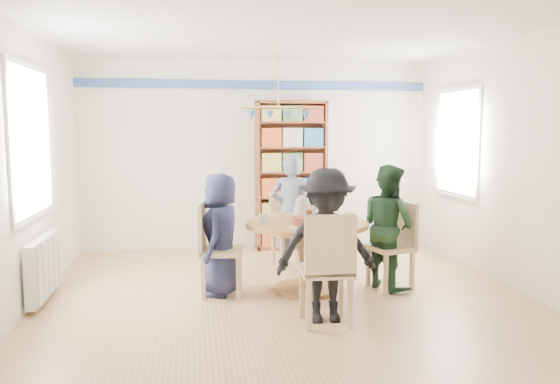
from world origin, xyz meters
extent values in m
plane|color=tan|center=(0.00, 0.00, 0.00)|extent=(5.00, 5.00, 0.00)
plane|color=white|center=(0.00, 0.00, 2.70)|extent=(5.00, 5.00, 0.00)
plane|color=white|center=(0.00, 2.50, 1.35)|extent=(5.00, 0.00, 5.00)
plane|color=white|center=(0.00, -2.50, 1.35)|extent=(5.00, 0.00, 5.00)
plane|color=white|center=(-2.50, 0.00, 1.35)|extent=(0.00, 5.00, 5.00)
plane|color=white|center=(2.50, 0.00, 1.35)|extent=(0.00, 5.00, 5.00)
cube|color=#314C88|center=(0.00, 2.48, 2.35)|extent=(5.00, 0.02, 0.12)
cube|color=white|center=(-2.48, 0.30, 1.60)|extent=(0.03, 1.32, 1.52)
cube|color=white|center=(-2.46, 0.30, 1.60)|extent=(0.01, 1.20, 1.40)
cube|color=white|center=(2.48, 1.30, 1.55)|extent=(0.03, 1.12, 1.42)
cube|color=white|center=(2.46, 1.30, 1.55)|extent=(0.01, 1.00, 1.30)
cylinder|color=gold|center=(0.00, 0.50, 2.33)|extent=(0.01, 0.01, 0.75)
cylinder|color=gold|center=(0.00, 0.50, 1.95)|extent=(0.80, 0.02, 0.02)
cone|color=teal|center=(-0.30, 0.50, 1.87)|extent=(0.11, 0.11, 0.10)
cone|color=teal|center=(-0.10, 0.50, 1.87)|extent=(0.11, 0.11, 0.10)
cone|color=teal|center=(0.10, 0.50, 1.87)|extent=(0.11, 0.11, 0.10)
cone|color=teal|center=(0.30, 0.50, 1.87)|extent=(0.11, 0.11, 0.10)
cube|color=silver|center=(-2.42, 0.30, 0.35)|extent=(0.10, 1.00, 0.60)
cube|color=silver|center=(-2.36, -0.10, 0.35)|extent=(0.02, 0.06, 0.56)
cube|color=silver|center=(-2.36, 0.10, 0.35)|extent=(0.02, 0.06, 0.56)
cube|color=silver|center=(-2.36, 0.30, 0.35)|extent=(0.02, 0.06, 0.56)
cube|color=silver|center=(-2.36, 0.50, 0.35)|extent=(0.02, 0.06, 0.56)
cube|color=silver|center=(-2.36, 0.70, 0.35)|extent=(0.02, 0.06, 0.56)
cylinder|color=olive|center=(0.26, 0.23, 0.72)|extent=(1.30, 1.30, 0.05)
cylinder|color=olive|center=(0.26, 0.23, 0.35)|extent=(0.16, 0.16, 0.70)
cylinder|color=olive|center=(0.26, 0.23, 0.02)|extent=(0.70, 0.70, 0.04)
cube|color=tan|center=(-0.64, 0.21, 0.47)|extent=(0.48, 0.48, 0.05)
cube|color=tan|center=(-0.84, 0.24, 0.73)|extent=(0.09, 0.44, 0.52)
cube|color=tan|center=(-0.49, 0.02, 0.22)|extent=(0.05, 0.05, 0.45)
cube|color=tan|center=(-0.45, 0.37, 0.22)|extent=(0.05, 0.05, 0.45)
cube|color=tan|center=(-0.84, 0.06, 0.22)|extent=(0.05, 0.05, 0.45)
cube|color=tan|center=(-0.80, 0.41, 0.22)|extent=(0.05, 0.05, 0.45)
cube|color=tan|center=(1.18, 0.18, 0.44)|extent=(0.51, 0.51, 0.05)
cube|color=tan|center=(1.36, 0.23, 0.69)|extent=(0.14, 0.41, 0.49)
cube|color=tan|center=(0.97, 0.30, 0.21)|extent=(0.05, 0.05, 0.42)
cube|color=tan|center=(1.06, -0.03, 0.21)|extent=(0.05, 0.05, 0.42)
cube|color=tan|center=(1.30, 0.38, 0.21)|extent=(0.05, 0.05, 0.42)
cube|color=tan|center=(1.38, 0.06, 0.21)|extent=(0.05, 0.05, 0.42)
cube|color=tan|center=(0.26, 1.21, 0.44)|extent=(0.48, 0.48, 0.05)
cube|color=tan|center=(0.23, 1.39, 0.69)|extent=(0.41, 0.12, 0.49)
cube|color=tan|center=(0.13, 1.01, 0.21)|extent=(0.05, 0.05, 0.42)
cube|color=tan|center=(0.46, 1.07, 0.21)|extent=(0.05, 0.05, 0.42)
cube|color=tan|center=(0.07, 1.34, 0.21)|extent=(0.05, 0.05, 0.42)
cube|color=tan|center=(0.39, 1.40, 0.21)|extent=(0.05, 0.05, 0.42)
cube|color=tan|center=(0.22, -0.76, 0.48)|extent=(0.47, 0.47, 0.05)
cube|color=tan|center=(0.21, -0.97, 0.74)|extent=(0.45, 0.06, 0.53)
cube|color=tan|center=(0.41, -0.59, 0.23)|extent=(0.04, 0.04, 0.46)
cube|color=tan|center=(0.05, -0.58, 0.23)|extent=(0.04, 0.04, 0.46)
cube|color=tan|center=(0.39, -0.95, 0.23)|extent=(0.04, 0.04, 0.46)
cube|color=tan|center=(0.03, -0.94, 0.23)|extent=(0.04, 0.04, 0.46)
imported|color=#1C203D|center=(-0.65, 0.25, 0.64)|extent=(0.56, 0.71, 1.27)
imported|color=black|center=(1.16, 0.22, 0.67)|extent=(0.72, 0.80, 1.35)
imported|color=gray|center=(0.26, 1.18, 0.71)|extent=(0.59, 0.47, 1.41)
imported|color=black|center=(0.24, -0.71, 0.69)|extent=(0.93, 0.58, 1.38)
cube|color=maroon|center=(-0.01, 2.34, 1.06)|extent=(0.04, 0.30, 2.12)
cube|color=maroon|center=(0.96, 2.34, 1.06)|extent=(0.04, 0.30, 2.12)
cube|color=maroon|center=(0.47, 2.34, 2.10)|extent=(1.01, 0.30, 0.04)
cube|color=maroon|center=(0.47, 2.34, 0.03)|extent=(1.01, 0.30, 0.06)
cube|color=maroon|center=(0.47, 2.48, 1.06)|extent=(1.01, 0.02, 2.12)
cube|color=maroon|center=(0.47, 2.34, 0.40)|extent=(0.95, 0.28, 0.03)
cube|color=maroon|center=(0.47, 2.34, 0.76)|extent=(0.95, 0.28, 0.03)
cube|color=maroon|center=(0.47, 2.34, 1.11)|extent=(0.95, 0.28, 0.03)
cube|color=maroon|center=(0.47, 2.34, 1.46)|extent=(0.95, 0.28, 0.03)
cube|color=maroon|center=(0.47, 2.34, 1.82)|extent=(0.95, 0.28, 0.03)
cube|color=#B34C1B|center=(0.17, 2.32, 0.19)|extent=(0.28, 0.22, 0.26)
cube|color=silver|center=(0.47, 2.32, 0.19)|extent=(0.28, 0.22, 0.26)
cube|color=#265D8B|center=(0.78, 2.32, 0.19)|extent=(0.28, 0.22, 0.26)
cube|color=#B6A849|center=(0.17, 2.32, 0.55)|extent=(0.28, 0.22, 0.26)
cube|color=#43683A|center=(0.47, 2.32, 0.55)|extent=(0.28, 0.22, 0.26)
cube|color=maroon|center=(0.78, 2.32, 0.55)|extent=(0.28, 0.22, 0.26)
cube|color=#B34C1B|center=(0.17, 2.32, 0.90)|extent=(0.28, 0.22, 0.26)
cube|color=silver|center=(0.47, 2.32, 0.90)|extent=(0.28, 0.22, 0.26)
cube|color=#265D8B|center=(0.78, 2.32, 0.90)|extent=(0.28, 0.22, 0.26)
cube|color=#B6A849|center=(0.17, 2.32, 1.25)|extent=(0.28, 0.22, 0.26)
cube|color=#43683A|center=(0.47, 2.32, 1.25)|extent=(0.28, 0.22, 0.26)
cube|color=maroon|center=(0.78, 2.32, 1.25)|extent=(0.28, 0.22, 0.26)
cube|color=#B34C1B|center=(0.17, 2.32, 1.61)|extent=(0.28, 0.22, 0.26)
cube|color=silver|center=(0.47, 2.32, 1.61)|extent=(0.28, 0.22, 0.26)
cube|color=#265D8B|center=(0.78, 2.32, 1.61)|extent=(0.28, 0.22, 0.26)
cube|color=#B6A849|center=(0.17, 2.32, 1.94)|extent=(0.28, 0.22, 0.22)
cube|color=#43683A|center=(0.47, 2.32, 1.94)|extent=(0.28, 0.22, 0.22)
cube|color=maroon|center=(0.78, 2.32, 1.94)|extent=(0.28, 0.22, 0.22)
cylinder|color=white|center=(0.21, 0.31, 0.86)|extent=(0.11, 0.11, 0.23)
sphere|color=white|center=(0.21, 0.31, 0.98)|extent=(0.09, 0.09, 0.09)
cylinder|color=silver|center=(0.38, 0.35, 0.88)|extent=(0.07, 0.07, 0.27)
cylinder|color=teal|center=(0.38, 0.35, 1.03)|extent=(0.03, 0.03, 0.03)
cylinder|color=white|center=(0.31, 0.50, 0.76)|extent=(0.29, 0.29, 0.01)
cylinder|color=maroon|center=(0.31, 0.50, 0.80)|extent=(0.23, 0.23, 0.09)
cylinder|color=white|center=(0.17, -0.05, 0.76)|extent=(0.29, 0.29, 0.01)
cylinder|color=maroon|center=(0.17, -0.05, 0.80)|extent=(0.23, 0.23, 0.09)
cylinder|color=white|center=(-0.19, 0.23, 0.75)|extent=(0.19, 0.19, 0.01)
imported|color=white|center=(-0.19, 0.23, 0.80)|extent=(0.12, 0.12, 0.09)
cylinder|color=white|center=(0.72, 0.23, 0.75)|extent=(0.19, 0.19, 0.01)
imported|color=white|center=(0.72, 0.23, 0.79)|extent=(0.10, 0.10, 0.09)
cylinder|color=white|center=(0.26, 0.69, 0.75)|extent=(0.19, 0.19, 0.01)
imported|color=white|center=(0.26, 0.69, 0.80)|extent=(0.12, 0.12, 0.09)
cylinder|color=white|center=(0.26, -0.22, 0.75)|extent=(0.19, 0.19, 0.01)
imported|color=white|center=(0.26, -0.22, 0.79)|extent=(0.10, 0.10, 0.09)
camera|label=1|loc=(-0.92, -5.35, 1.72)|focal=35.00mm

